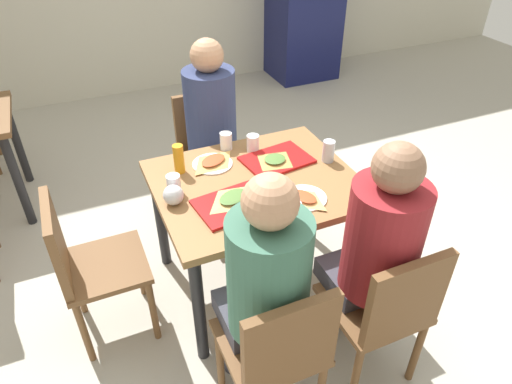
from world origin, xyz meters
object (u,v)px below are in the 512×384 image
(person_in_red, at_px, (264,282))
(pizza_slice_d, at_px, (304,198))
(chair_left_end, at_px, (85,262))
(tray_red_far, at_px, (277,160))
(person_far_side, at_px, (213,123))
(plastic_cup_d, at_px, (253,143))
(soda_can, at_px, (328,151))
(chair_near_right, at_px, (386,308))
(chair_far_side, at_px, (208,147))
(plastic_cup_b, at_px, (294,212))
(tray_red_near, at_px, (234,204))
(foil_bundle, at_px, (173,195))
(person_in_brown_jacket, at_px, (375,246))
(paper_plate_center, at_px, (212,164))
(pizza_slice_b, at_px, (275,160))
(main_table, at_px, (256,196))
(plastic_cup_a, at_px, (226,141))
(pizza_slice_c, at_px, (213,161))
(pizza_slice_a, at_px, (233,198))
(plastic_cup_c, at_px, (174,184))
(chair_near_left, at_px, (278,349))
(paper_plate_near_edge, at_px, (304,198))
(condiment_bottle, at_px, (179,159))

(person_in_red, relative_size, pizza_slice_d, 5.53)
(chair_left_end, bearing_deg, tray_red_far, 6.85)
(person_far_side, distance_m, plastic_cup_d, 0.41)
(person_far_side, bearing_deg, soda_can, -56.09)
(chair_near_right, height_order, plastic_cup_d, chair_near_right)
(tray_red_far, relative_size, soda_can, 2.95)
(chair_far_side, relative_size, person_far_side, 0.68)
(plastic_cup_b, bearing_deg, tray_red_near, 133.70)
(tray_red_near, distance_m, plastic_cup_b, 0.30)
(person_in_red, relative_size, foil_bundle, 12.65)
(person_in_brown_jacket, bearing_deg, tray_red_near, 130.00)
(paper_plate_center, relative_size, pizza_slice_b, 0.94)
(chair_near_right, relative_size, plastic_cup_b, 8.55)
(main_table, height_order, plastic_cup_b, plastic_cup_b)
(pizza_slice_d, relative_size, plastic_cup_d, 2.29)
(plastic_cup_d, bearing_deg, plastic_cup_a, 146.19)
(pizza_slice_b, distance_m, pizza_slice_c, 0.34)
(chair_near_right, height_order, chair_far_side, same)
(pizza_slice_a, xyz_separation_m, plastic_cup_d, (0.28, 0.41, 0.03))
(paper_plate_center, relative_size, pizza_slice_c, 0.83)
(pizza_slice_b, bearing_deg, pizza_slice_c, 156.72)
(tray_red_far, distance_m, plastic_cup_d, 0.18)
(person_far_side, bearing_deg, tray_red_far, -71.65)
(chair_near_right, bearing_deg, paper_plate_center, 111.45)
(plastic_cup_d, bearing_deg, pizza_slice_a, -124.24)
(main_table, relative_size, plastic_cup_c, 10.38)
(paper_plate_center, bearing_deg, plastic_cup_a, 45.13)
(pizza_slice_b, height_order, plastic_cup_a, plastic_cup_a)
(pizza_slice_c, distance_m, pizza_slice_d, 0.58)
(pizza_slice_a, distance_m, soda_can, 0.63)
(main_table, relative_size, person_in_red, 0.82)
(paper_plate_center, distance_m, plastic_cup_d, 0.27)
(chair_near_left, bearing_deg, chair_far_side, 80.99)
(main_table, relative_size, person_in_brown_jacket, 0.82)
(paper_plate_center, height_order, paper_plate_near_edge, same)
(chair_near_left, distance_m, tray_red_far, 1.07)
(plastic_cup_a, xyz_separation_m, soda_can, (0.47, -0.35, 0.01))
(pizza_slice_d, bearing_deg, person_in_red, -133.54)
(chair_far_side, xyz_separation_m, condiment_bottle, (-0.34, -0.58, 0.31))
(person_far_side, bearing_deg, pizza_slice_a, -102.20)
(plastic_cup_b, xyz_separation_m, soda_can, (0.42, 0.39, 0.01))
(tray_red_far, relative_size, pizza_slice_a, 1.33)
(main_table, relative_size, chair_near_left, 1.21)
(person_in_brown_jacket, bearing_deg, foil_bundle, 136.88)
(chair_left_end, xyz_separation_m, pizza_slice_a, (0.73, -0.13, 0.26))
(paper_plate_center, bearing_deg, chair_far_side, 74.95)
(person_in_brown_jacket, height_order, condiment_bottle, person_in_brown_jacket)
(paper_plate_near_edge, bearing_deg, pizza_slice_c, 122.31)
(tray_red_far, height_order, condiment_bottle, condiment_bottle)
(tray_red_far, relative_size, plastic_cup_d, 3.60)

